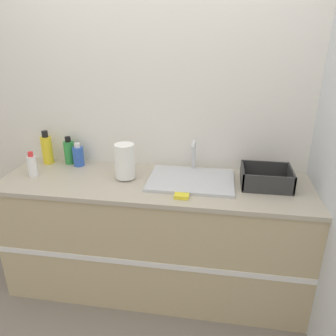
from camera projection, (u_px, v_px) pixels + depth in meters
The scene contains 12 objects.
ground_plane at pixel (148, 313), 2.31m from camera, with size 12.00×12.00×0.00m, color slate.
wall_back at pixel (163, 111), 2.41m from camera, with size 4.54×0.06×2.60m.
wall_right at pixel (335, 130), 1.94m from camera, with size 0.06×2.62×2.60m.
counter_cabinet at pixel (155, 236), 2.42m from camera, with size 2.16×0.64×0.88m.
sink at pixel (191, 179), 2.26m from camera, with size 0.58×0.43×0.24m.
paper_towel_roll at pixel (125, 161), 2.26m from camera, with size 0.14×0.14×0.25m.
dish_rack at pixel (266, 179), 2.18m from camera, with size 0.33×0.27×0.12m.
bottle_blue at pixel (78, 156), 2.50m from camera, with size 0.08×0.08×0.18m.
bottle_green at pixel (69, 152), 2.54m from camera, with size 0.08×0.08×0.21m.
bottle_white_spray at pixel (32, 165), 2.32m from camera, with size 0.06×0.06×0.18m.
bottle_yellow at pixel (47, 149), 2.54m from camera, with size 0.08×0.08×0.26m.
sponge at pixel (182, 196), 2.03m from camera, with size 0.09×0.06×0.02m.
Camera 1 is at (0.42, -1.70, 1.83)m, focal length 35.00 mm.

